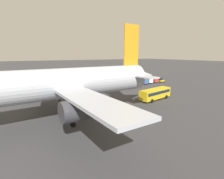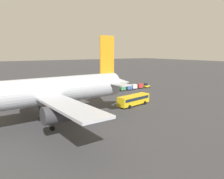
% 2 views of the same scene
% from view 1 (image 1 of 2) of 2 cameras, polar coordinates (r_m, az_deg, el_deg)
% --- Properties ---
extents(ground_plane, '(600.00, 600.00, 0.00)m').
position_cam_1_polar(ground_plane, '(67.74, -9.26, 0.58)').
color(ground_plane, '#38383A').
extents(airplane, '(49.90, 42.50, 19.19)m').
position_cam_1_polar(airplane, '(33.38, -17.78, 1.50)').
color(airplane, '#B2B7C1').
rests_on(airplane, ground).
extents(shuttle_bus_near, '(12.35, 6.71, 3.36)m').
position_cam_1_polar(shuttle_bus_near, '(60.34, -13.89, 0.99)').
color(shuttle_bus_near, white).
rests_on(shuttle_bus_near, ground).
extents(shuttle_bus_far, '(11.43, 5.13, 3.06)m').
position_cam_1_polar(shuttle_bus_far, '(50.78, 13.93, -1.17)').
color(shuttle_bus_far, gold).
rests_on(shuttle_bus_far, ground).
extents(baggage_tug, '(2.55, 1.90, 2.10)m').
position_cam_1_polar(baggage_tug, '(82.45, 15.81, 2.91)').
color(baggage_tug, gold).
rests_on(baggage_tug, ground).
extents(worker_person, '(0.38, 0.38, 1.74)m').
position_cam_1_polar(worker_person, '(67.75, -7.56, 1.38)').
color(worker_person, '#1E1E2D').
rests_on(worker_person, ground).
extents(cargo_cart_red, '(2.25, 1.99, 2.06)m').
position_cam_1_polar(cargo_cart_red, '(80.05, 14.01, 2.93)').
color(cargo_cart_red, '#38383D').
rests_on(cargo_cart_red, ground).
extents(cargo_cart_white, '(2.25, 1.99, 2.06)m').
position_cam_1_polar(cargo_cart_white, '(77.78, 12.40, 2.76)').
color(cargo_cart_white, '#38383D').
rests_on(cargo_cart_white, ground).
extents(cargo_cart_blue, '(2.25, 1.99, 2.06)m').
position_cam_1_polar(cargo_cart_blue, '(75.31, 10.86, 2.54)').
color(cargo_cart_blue, '#38383D').
rests_on(cargo_cart_blue, ground).
extents(cargo_cart_green, '(2.25, 1.99, 2.06)m').
position_cam_1_polar(cargo_cart_green, '(73.26, 9.00, 2.36)').
color(cargo_cart_green, '#38383D').
rests_on(cargo_cart_green, ground).
extents(cargo_cart_grey, '(2.25, 1.99, 2.06)m').
position_cam_1_polar(cargo_cart_grey, '(71.74, 6.77, 2.23)').
color(cargo_cart_grey, '#38383D').
rests_on(cargo_cart_grey, ground).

